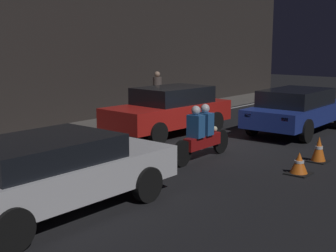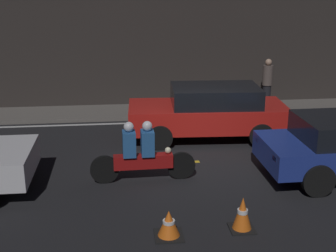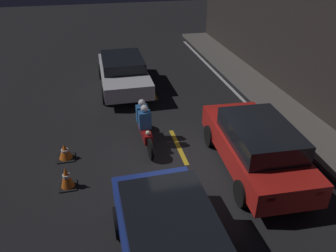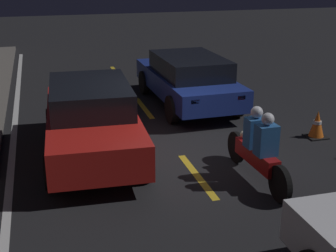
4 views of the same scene
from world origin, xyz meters
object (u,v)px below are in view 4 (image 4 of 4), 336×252
at_px(motorcycle, 259,148).
at_px(traffic_cone_mid, 317,125).
at_px(sedan_blue, 188,78).
at_px(taxi_red, 92,118).

xyz_separation_m(motorcycle, traffic_cone_mid, (1.70, -2.31, -0.34)).
bearing_deg(sedan_blue, traffic_cone_mid, -148.69).
xyz_separation_m(taxi_red, traffic_cone_mid, (-0.35, -5.04, -0.49)).
distance_m(sedan_blue, motorcycle, 4.94).
bearing_deg(taxi_red, motorcycle, 55.81).
height_order(taxi_red, traffic_cone_mid, taxi_red).
bearing_deg(taxi_red, traffic_cone_mid, 88.76).
distance_m(taxi_red, sedan_blue, 4.14).
relative_size(taxi_red, sedan_blue, 0.96).
distance_m(motorcycle, traffic_cone_mid, 2.89).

